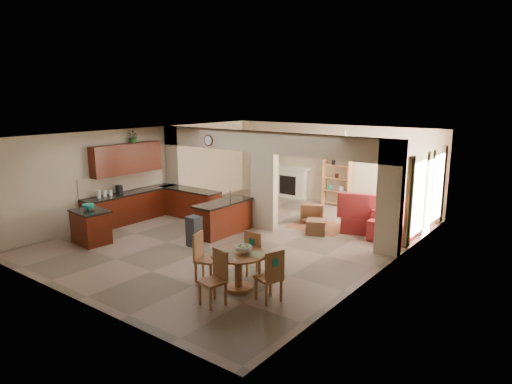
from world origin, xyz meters
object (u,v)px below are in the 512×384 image
Objects in this scene: kitchen_island at (91,226)px; armchair at (312,212)px; dining_table at (239,265)px; sofa at (401,218)px.

armchair is (3.59, 5.25, -0.13)m from kitchen_island.
dining_table is at bearing 6.63° from kitchen_island.
kitchen_island is 1.56× the size of armchair.
sofa is at bearing 166.66° from armchair.
armchair is at bearing 61.55° from kitchen_island.
kitchen_island is 6.36m from armchair.
sofa reaches higher than dining_table.
kitchen_island is 0.99× the size of dining_table.
armchair is (-1.33, 5.19, -0.18)m from dining_table.
kitchen_island is 0.39× the size of sofa.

